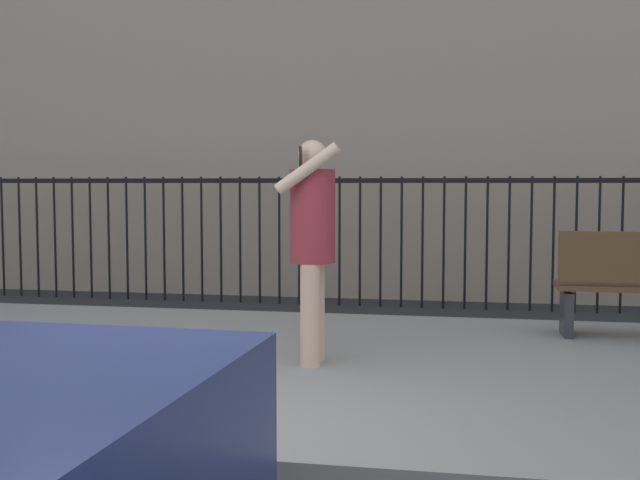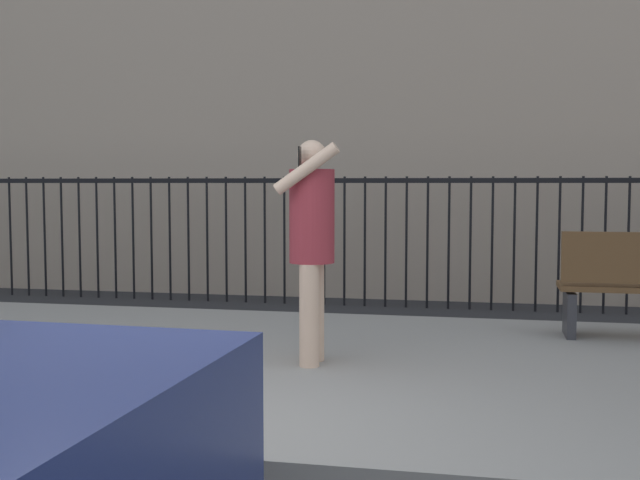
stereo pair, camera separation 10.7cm
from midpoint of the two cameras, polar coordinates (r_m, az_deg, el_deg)
name	(u,v)px [view 2 (the right image)]	position (r m, az deg, el deg)	size (l,w,h in m)	color
ground_plane	(122,479)	(4.32, -13.43, -16.50)	(60.00, 60.00, 0.00)	#28282B
sidewalk	(247,367)	(6.28, -4.79, -9.15)	(28.00, 4.40, 0.15)	gray
iron_fence	(334,223)	(9.73, 1.36, 1.21)	(12.03, 0.04, 1.60)	black
pedestrian_on_phone	(313,234)	(5.92, -0.02, 0.41)	(0.49, 0.65, 1.69)	beige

